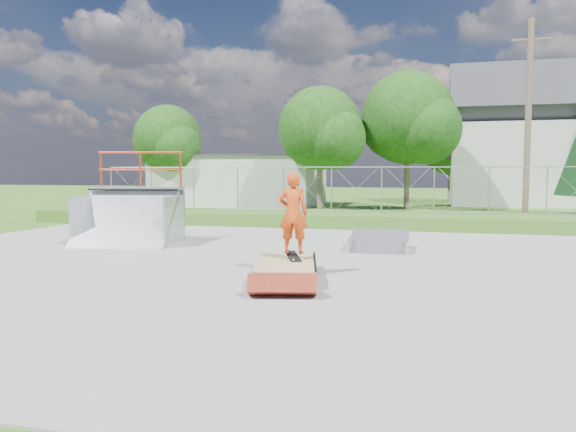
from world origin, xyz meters
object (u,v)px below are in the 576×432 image
Objects in this scene: flat_bank_ramp at (379,242)px; grind_box at (286,270)px; quarter_pipe at (127,198)px; skater at (293,217)px.

grind_box is at bearing -109.76° from flat_bank_ramp.
flat_bank_ramp is at bearing -4.90° from quarter_pipe.
flat_bank_ramp is (1.41, 4.34, 0.06)m from grind_box.
flat_bank_ramp is at bearing 59.11° from grind_box.
skater reaches higher than flat_bank_ramp.
skater reaches higher than grind_box.
flat_bank_ramp is at bearing -111.91° from skater.
flat_bank_ramp is 1.00× the size of skater.
flat_bank_ramp is 4.37m from skater.
quarter_pipe is (-5.73, 3.80, 1.18)m from grind_box.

